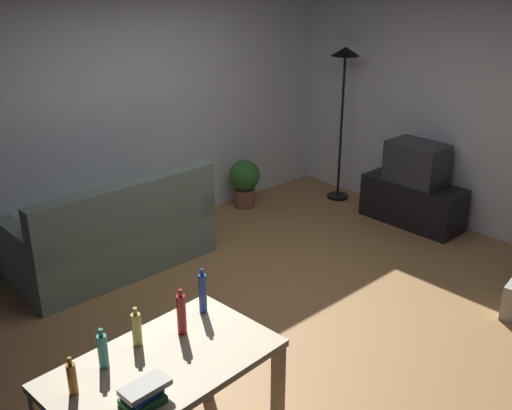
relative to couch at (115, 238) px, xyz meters
The scene contains 15 objects.
ground_plane 1.76m from the couch, 66.86° to the right, with size 5.20×4.40×0.02m, color #9E7042.
wall_rear 1.39m from the couch, 42.09° to the left, with size 5.20×0.10×2.70m, color silver.
wall_right 3.79m from the couch, 25.84° to the right, with size 0.10×4.40×2.70m, color silver.
couch is the anchor object (origin of this frame).
tv_stand 3.20m from the couch, 23.81° to the right, with size 0.44×1.10×0.48m.
tv 3.23m from the couch, 23.78° to the right, with size 0.41×0.60×0.44m.
torchiere_lamp 3.14m from the couch, ahead, with size 0.32×0.32×1.81m.
desk 2.60m from the couch, 114.15° to the right, with size 1.24×0.77×0.76m.
potted_plant 1.92m from the couch, ahead, with size 0.36×0.36×0.57m.
bottle_amber 2.77m from the couch, 123.72° to the right, with size 0.05×0.05×0.20m.
bottle_tall 2.60m from the couch, 120.77° to the right, with size 0.05×0.05×0.23m.
bottle_squat 2.45m from the couch, 116.59° to the right, with size 0.05×0.05×0.23m.
bottle_red 2.43m from the couch, 110.47° to the right, with size 0.05×0.05×0.28m.
bottle_blue 2.28m from the couch, 105.92° to the right, with size 0.05×0.05×0.29m.
book_stack 2.90m from the couch, 116.97° to the right, with size 0.24×0.15×0.09m.
Camera 1 is at (-3.11, -2.97, 2.69)m, focal length 41.70 mm.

